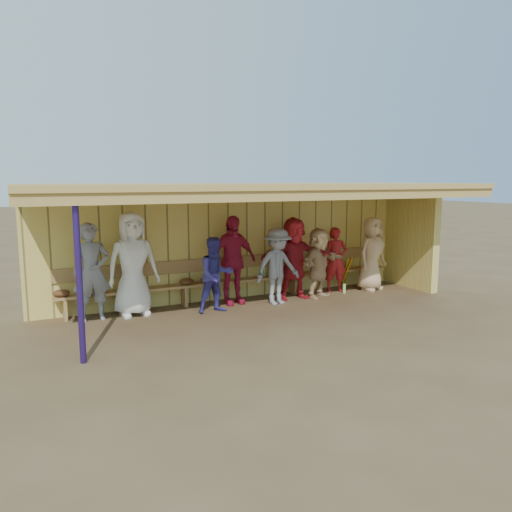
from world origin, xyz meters
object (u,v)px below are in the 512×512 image
(bench, at_px, (240,275))
(player_a, at_px, (92,272))
(player_d, at_px, (232,260))
(player_g, at_px, (336,260))
(player_extra, at_px, (294,258))
(player_f, at_px, (319,263))
(player_b, at_px, (133,264))
(player_c, at_px, (216,275))
(player_e, at_px, (277,266))
(player_h, at_px, (372,254))

(bench, bearing_deg, player_a, -174.11)
(player_d, xyz_separation_m, player_g, (2.61, 0.01, -0.18))
(player_a, height_order, player_extra, player_a)
(player_f, bearing_deg, player_a, 151.41)
(player_f, bearing_deg, player_extra, 141.09)
(player_b, relative_size, bench, 0.26)
(player_c, relative_size, bench, 0.19)
(player_b, relative_size, player_d, 1.08)
(player_d, height_order, player_e, player_d)
(player_h, bearing_deg, player_f, 166.89)
(player_b, xyz_separation_m, player_h, (5.51, -0.23, -0.13))
(player_d, relative_size, bench, 0.24)
(player_c, distance_m, player_extra, 1.97)
(player_f, bearing_deg, player_h, -21.70)
(player_extra, bearing_deg, player_g, 12.75)
(player_g, bearing_deg, player_f, -137.97)
(player_g, bearing_deg, player_extra, -154.81)
(player_a, distance_m, bench, 3.17)
(player_e, bearing_deg, bench, 117.39)
(player_extra, bearing_deg, player_f, -9.73)
(player_a, distance_m, player_e, 3.66)
(player_f, relative_size, player_h, 0.90)
(player_b, relative_size, player_e, 1.25)
(player_a, xyz_separation_m, bench, (3.13, 0.32, -0.38))
(player_c, height_order, bench, player_c)
(player_d, bearing_deg, player_f, -12.18)
(player_g, distance_m, bench, 2.31)
(player_c, height_order, player_f, player_f)
(player_h, bearing_deg, player_d, 159.98)
(player_b, distance_m, player_extra, 3.43)
(player_h, xyz_separation_m, player_extra, (-2.08, 0.05, 0.03))
(player_e, relative_size, bench, 0.21)
(player_e, bearing_deg, player_a, 166.81)
(player_e, height_order, player_g, player_e)
(player_h, bearing_deg, player_c, 167.23)
(player_c, height_order, player_e, player_e)
(player_g, xyz_separation_m, bench, (-2.28, 0.31, -0.22))
(player_f, relative_size, player_g, 1.03)
(player_d, xyz_separation_m, player_e, (0.84, -0.43, -0.13))
(player_c, xyz_separation_m, player_g, (3.16, 0.48, 0.00))
(player_g, bearing_deg, player_h, 1.36)
(player_d, bearing_deg, player_g, -2.87)
(player_d, bearing_deg, bench, 40.30)
(player_e, bearing_deg, player_f, -0.08)
(player_c, distance_m, player_d, 0.75)
(player_a, xyz_separation_m, player_c, (2.25, -0.47, -0.16))
(player_c, bearing_deg, player_h, 2.44)
(player_h, bearing_deg, player_a, 161.68)
(player_b, bearing_deg, player_c, -22.76)
(player_b, distance_m, player_e, 2.92)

